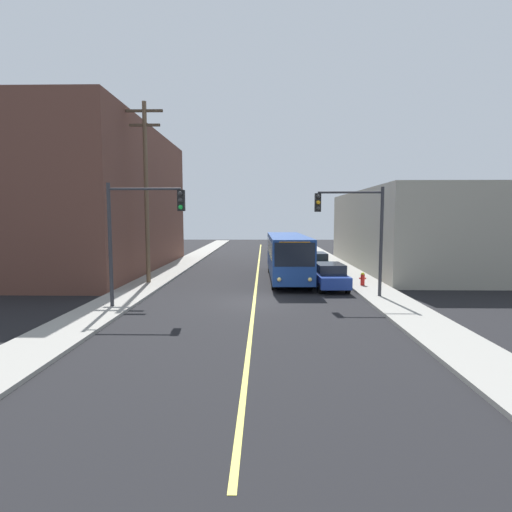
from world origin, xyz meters
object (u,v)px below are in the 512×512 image
at_px(utility_pole_near, 146,185).
at_px(traffic_signal_right_corner, 354,221).
at_px(fire_hydrant, 363,279).
at_px(parked_car_white, 305,254).
at_px(city_bus, 287,254).
at_px(parked_car_green, 316,262).
at_px(parked_car_blue, 329,276).
at_px(traffic_signal_left_corner, 141,221).

bearing_deg(utility_pole_near, traffic_signal_right_corner, -19.50).
relative_size(utility_pole_near, traffic_signal_right_corner, 1.97).
relative_size(traffic_signal_right_corner, fire_hydrant, 7.14).
bearing_deg(fire_hydrant, parked_car_white, 98.96).
distance_m(city_bus, utility_pole_near, 10.88).
relative_size(parked_car_white, utility_pole_near, 0.37).
bearing_deg(parked_car_green, parked_car_white, 91.24).
bearing_deg(city_bus, parked_car_blue, -59.41).
xyz_separation_m(traffic_signal_left_corner, traffic_signal_right_corner, (10.82, 2.85, 0.00)).
distance_m(city_bus, traffic_signal_right_corner, 8.09).
bearing_deg(parked_car_white, parked_car_green, -88.76).
relative_size(parked_car_green, fire_hydrant, 5.29).
bearing_deg(fire_hydrant, parked_car_blue, -165.13).
relative_size(parked_car_green, parked_car_white, 1.01).
bearing_deg(parked_car_blue, traffic_signal_left_corner, -150.15).
relative_size(parked_car_blue, parked_car_green, 1.00).
relative_size(city_bus, parked_car_green, 2.74).
height_order(city_bus, utility_pole_near, utility_pole_near).
height_order(parked_car_white, fire_hydrant, parked_car_white).
relative_size(parked_car_blue, traffic_signal_right_corner, 0.74).
distance_m(city_bus, parked_car_green, 4.63).
height_order(parked_car_blue, fire_hydrant, parked_car_blue).
xyz_separation_m(city_bus, parked_car_blue, (2.42, -4.10, -0.98)).
relative_size(city_bus, traffic_signal_left_corner, 2.03).
distance_m(utility_pole_near, traffic_signal_left_corner, 7.90).
bearing_deg(fire_hydrant, city_bus, 142.98).
height_order(parked_car_green, utility_pole_near, utility_pole_near).
distance_m(parked_car_green, traffic_signal_right_corner, 11.30).
bearing_deg(city_bus, utility_pole_near, -165.06).
relative_size(traffic_signal_left_corner, traffic_signal_right_corner, 1.00).
bearing_deg(traffic_signal_right_corner, utility_pole_near, 160.50).
bearing_deg(utility_pole_near, parked_car_blue, -7.57).
xyz_separation_m(traffic_signal_left_corner, fire_hydrant, (12.26, 6.35, -3.72)).
xyz_separation_m(parked_car_blue, traffic_signal_right_corner, (0.79, -2.90, 3.46)).
bearing_deg(traffic_signal_right_corner, city_bus, 114.64).
height_order(traffic_signal_right_corner, fire_hydrant, traffic_signal_right_corner).
bearing_deg(fire_hydrant, traffic_signal_right_corner, -112.38).
bearing_deg(parked_car_green, utility_pole_near, -152.50).
bearing_deg(parked_car_blue, fire_hydrant, 14.87).
relative_size(utility_pole_near, fire_hydrant, 14.06).
height_order(parked_car_green, fire_hydrant, parked_car_green).
distance_m(parked_car_blue, traffic_signal_left_corner, 12.07).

